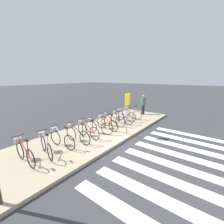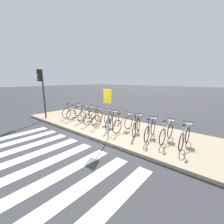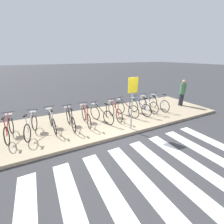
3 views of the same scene
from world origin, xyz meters
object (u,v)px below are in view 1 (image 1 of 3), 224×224
parked_bicycle_0 (24,151)px  parked_bicycle_10 (130,113)px  parked_bicycle_9 (124,115)px  parked_bicycle_7 (112,119)px  parked_bicycle_8 (120,117)px  parked_bicycle_2 (61,137)px  parked_bicycle_6 (106,122)px  sign_post (127,107)px  parked_bicycle_3 (76,133)px  parked_bicycle_1 (45,144)px  parked_bicycle_5 (97,126)px  pedestrian (143,104)px  parked_bicycle_4 (87,129)px

parked_bicycle_0 → parked_bicycle_10: 7.34m
parked_bicycle_9 → parked_bicycle_7: bearing=-179.2°
parked_bicycle_8 → parked_bicycle_2: bearing=177.7°
parked_bicycle_6 → sign_post: sign_post is taller
parked_bicycle_10 → sign_post: 3.32m
parked_bicycle_3 → parked_bicycle_6: bearing=-0.0°
parked_bicycle_0 → parked_bicycle_2: size_ratio=1.00×
parked_bicycle_0 → parked_bicycle_1: size_ratio=1.03×
parked_bicycle_1 → sign_post: 4.17m
parked_bicycle_0 → parked_bicycle_2: same height
parked_bicycle_5 → pedestrian: 5.56m
parked_bicycle_4 → parked_bicycle_8: (2.94, -0.06, 0.00)m
parked_bicycle_3 → parked_bicycle_5: size_ratio=1.05×
parked_bicycle_1 → parked_bicycle_9: (5.85, 0.08, 0.00)m
parked_bicycle_5 → sign_post: size_ratio=0.70×
parked_bicycle_2 → parked_bicycle_4: same height
parked_bicycle_3 → pedestrian: (6.95, -0.04, 0.41)m
parked_bicycle_0 → pedestrian: bearing=-1.1°
parked_bicycle_0 → parked_bicycle_10: (7.34, -0.07, 0.00)m
parked_bicycle_2 → parked_bicycle_6: 2.92m
parked_bicycle_9 → parked_bicycle_10: bearing=-4.2°
parked_bicycle_4 → parked_bicycle_10: (4.37, 0.02, 0.00)m
parked_bicycle_0 → parked_bicycle_9: 6.61m
parked_bicycle_8 → parked_bicycle_9: same height
parked_bicycle_6 → sign_post: size_ratio=0.73×
parked_bicycle_5 → pedestrian: bearing=0.0°
parked_bicycle_2 → parked_bicycle_7: 3.61m
parked_bicycle_2 → parked_bicycle_4: bearing=-4.4°
parked_bicycle_2 → pedestrian: 7.70m
pedestrian → parked_bicycle_10: bearing=176.8°
parked_bicycle_2 → sign_post: size_ratio=0.73×
parked_bicycle_9 → parked_bicycle_10: size_ratio=1.00×
parked_bicycle_0 → parked_bicycle_1: bearing=-7.6°
parked_bicycle_2 → parked_bicycle_10: (5.82, -0.09, 0.00)m
parked_bicycle_4 → parked_bicycle_7: (2.16, 0.06, 0.00)m
parked_bicycle_4 → parked_bicycle_7: 2.16m
parked_bicycle_6 → parked_bicycle_8: bearing=-0.7°
parked_bicycle_4 → pedestrian: 6.25m
parked_bicycle_2 → pedestrian: pedestrian is taller
parked_bicycle_9 → pedestrian: (2.60, -0.16, 0.41)m
parked_bicycle_5 → parked_bicycle_8: bearing=0.5°
parked_bicycle_2 → parked_bicycle_7: size_ratio=1.05×
parked_bicycle_0 → parked_bicycle_9: size_ratio=1.00×
parked_bicycle_6 → parked_bicycle_8: same height
pedestrian → sign_post: 4.90m
pedestrian → parked_bicycle_1: bearing=179.5°
parked_bicycle_4 → parked_bicycle_5: size_ratio=1.05×
parked_bicycle_7 → sign_post: size_ratio=0.70×
parked_bicycle_0 → parked_bicycle_7: same height
parked_bicycle_7 → parked_bicycle_9: bearing=0.8°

